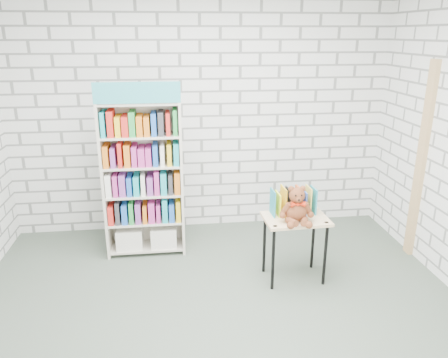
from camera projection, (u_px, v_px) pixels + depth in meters
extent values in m
plane|color=#465346|center=(221.00, 320.00, 3.75)|extent=(4.50, 4.50, 0.00)
cube|color=silver|center=(201.00, 116.00, 5.19)|extent=(4.50, 0.02, 2.80)
cube|color=silver|center=(291.00, 336.00, 1.42)|extent=(4.50, 0.02, 2.80)
cube|color=beige|center=(105.00, 182.00, 4.62)|extent=(0.03, 0.33, 1.69)
cube|color=beige|center=(182.00, 179.00, 4.72)|extent=(0.03, 0.33, 1.69)
cube|color=beige|center=(144.00, 176.00, 4.82)|extent=(0.84, 0.02, 1.69)
cube|color=teal|center=(137.00, 93.00, 4.23)|extent=(0.84, 0.02, 0.21)
cube|color=beige|center=(148.00, 246.00, 4.92)|extent=(0.79, 0.31, 0.02)
cube|color=beige|center=(146.00, 220.00, 4.82)|extent=(0.79, 0.31, 0.02)
cube|color=beige|center=(144.00, 193.00, 4.72)|extent=(0.79, 0.31, 0.02)
cube|color=beige|center=(143.00, 165.00, 4.62)|extent=(0.79, 0.31, 0.02)
cube|color=beige|center=(141.00, 136.00, 4.52)|extent=(0.79, 0.31, 0.02)
cube|color=beige|center=(139.00, 103.00, 4.41)|extent=(0.79, 0.31, 0.02)
cube|color=silver|center=(130.00, 237.00, 4.86)|extent=(0.28, 0.27, 0.22)
cube|color=silver|center=(164.00, 235.00, 4.90)|extent=(0.28, 0.27, 0.22)
cube|color=white|center=(145.00, 210.00, 4.77)|extent=(0.79, 0.27, 0.22)
cube|color=purple|center=(144.00, 183.00, 4.67)|extent=(0.79, 0.27, 0.22)
cube|color=#333338|center=(142.00, 154.00, 4.57)|extent=(0.79, 0.27, 0.22)
cube|color=red|center=(140.00, 124.00, 4.47)|extent=(0.79, 0.27, 0.22)
cube|color=#E0B586|center=(296.00, 219.00, 4.19)|extent=(0.63, 0.45, 0.03)
cylinder|color=black|center=(273.00, 260.00, 4.10)|extent=(0.03, 0.03, 0.63)
cylinder|color=black|center=(264.00, 244.00, 4.41)|extent=(0.03, 0.03, 0.63)
cylinder|color=black|center=(325.00, 255.00, 4.18)|extent=(0.03, 0.03, 0.63)
cylinder|color=black|center=(313.00, 240.00, 4.49)|extent=(0.03, 0.03, 0.63)
cylinder|color=black|center=(275.00, 226.00, 4.01)|extent=(0.04, 0.04, 0.01)
cylinder|color=black|center=(326.00, 223.00, 4.08)|extent=(0.04, 0.04, 0.01)
cube|color=teal|center=(273.00, 203.00, 4.21)|extent=(0.02, 0.19, 0.25)
cube|color=#EFF827|center=(278.00, 203.00, 4.22)|extent=(0.02, 0.19, 0.25)
cube|color=gold|center=(283.00, 202.00, 4.22)|extent=(0.02, 0.19, 0.25)
cube|color=black|center=(288.00, 202.00, 4.23)|extent=(0.02, 0.19, 0.25)
cube|color=white|center=(293.00, 202.00, 4.24)|extent=(0.02, 0.19, 0.25)
cube|color=#CE5424|center=(298.00, 201.00, 4.25)|extent=(0.02, 0.19, 0.25)
cube|color=#2E52AF|center=(303.00, 201.00, 4.26)|extent=(0.02, 0.19, 0.25)
cube|color=gold|center=(308.00, 201.00, 4.26)|extent=(0.02, 0.19, 0.25)
cube|color=teal|center=(313.00, 200.00, 4.27)|extent=(0.02, 0.19, 0.25)
ellipsoid|color=maroon|center=(296.00, 211.00, 4.08)|extent=(0.21, 0.18, 0.21)
sphere|color=maroon|center=(297.00, 195.00, 4.03)|extent=(0.15, 0.15, 0.15)
sphere|color=maroon|center=(291.00, 189.00, 4.02)|extent=(0.06, 0.06, 0.06)
sphere|color=maroon|center=(303.00, 189.00, 4.02)|extent=(0.06, 0.06, 0.06)
sphere|color=maroon|center=(298.00, 200.00, 3.98)|extent=(0.06, 0.06, 0.06)
sphere|color=black|center=(296.00, 196.00, 3.96)|extent=(0.02, 0.02, 0.02)
sphere|color=black|center=(301.00, 195.00, 3.96)|extent=(0.02, 0.02, 0.02)
sphere|color=black|center=(299.00, 200.00, 3.95)|extent=(0.02, 0.02, 0.02)
cylinder|color=maroon|center=(286.00, 209.00, 4.05)|extent=(0.10, 0.09, 0.15)
cylinder|color=maroon|center=(308.00, 208.00, 4.06)|extent=(0.10, 0.08, 0.15)
sphere|color=maroon|center=(283.00, 215.00, 4.05)|extent=(0.06, 0.06, 0.06)
sphere|color=maroon|center=(311.00, 215.00, 4.07)|extent=(0.06, 0.06, 0.06)
cylinder|color=maroon|center=(292.00, 222.00, 4.00)|extent=(0.10, 0.17, 0.08)
cylinder|color=maroon|center=(304.00, 221.00, 4.01)|extent=(0.12, 0.17, 0.08)
sphere|color=maroon|center=(291.00, 225.00, 3.93)|extent=(0.07, 0.07, 0.07)
sphere|color=maroon|center=(309.00, 225.00, 3.94)|extent=(0.07, 0.07, 0.07)
cone|color=red|center=(294.00, 204.00, 3.99)|extent=(0.06, 0.06, 0.06)
cone|color=red|center=(302.00, 204.00, 4.00)|extent=(0.06, 0.06, 0.06)
sphere|color=red|center=(298.00, 205.00, 3.99)|extent=(0.03, 0.03, 0.03)
cube|color=tan|center=(421.00, 163.00, 4.57)|extent=(0.05, 0.12, 2.10)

